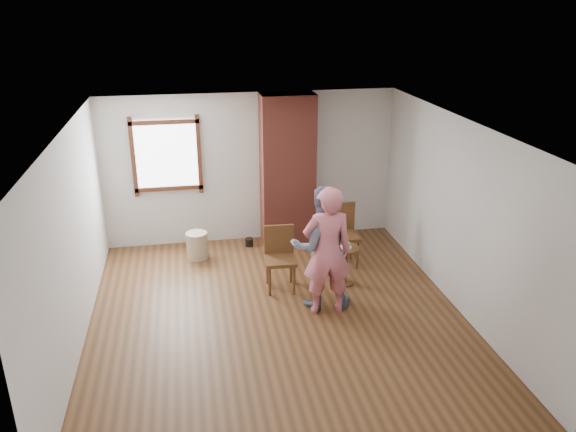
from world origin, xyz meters
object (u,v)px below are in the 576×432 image
object	(u,v)px
stoneware_crock	(197,245)
person_pink	(327,251)
dining_chair_right	(342,231)
dining_chair_left	(280,254)
man	(322,247)
side_table	(345,259)

from	to	relation	value
stoneware_crock	person_pink	world-z (taller)	person_pink
stoneware_crock	dining_chair_right	size ratio (longest dim) A/B	0.46
dining_chair_left	man	world-z (taller)	man
man	person_pink	world-z (taller)	person_pink
person_pink	stoneware_crock	bearing A→B (deg)	-47.78
side_table	dining_chair_right	bearing A→B (deg)	78.23
side_table	person_pink	bearing A→B (deg)	-123.32
dining_chair_right	side_table	bearing A→B (deg)	-101.72
stoneware_crock	man	distance (m)	2.55
stoneware_crock	dining_chair_right	bearing A→B (deg)	-14.28
dining_chair_right	man	xyz separation A→B (m)	(-0.65, -1.24, 0.33)
dining_chair_left	dining_chair_right	bearing A→B (deg)	32.51
stoneware_crock	dining_chair_left	distance (m)	1.72
man	person_pink	xyz separation A→B (m)	(0.03, -0.20, 0.03)
side_table	person_pink	world-z (taller)	person_pink
stoneware_crock	dining_chair_left	world-z (taller)	dining_chair_left
dining_chair_right	man	size ratio (longest dim) A/B	0.56
man	person_pink	size ratio (longest dim) A/B	0.97
stoneware_crock	dining_chair_left	bearing A→B (deg)	-45.86
side_table	person_pink	distance (m)	1.00
dining_chair_left	man	distance (m)	0.85
person_pink	man	bearing A→B (deg)	-79.27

